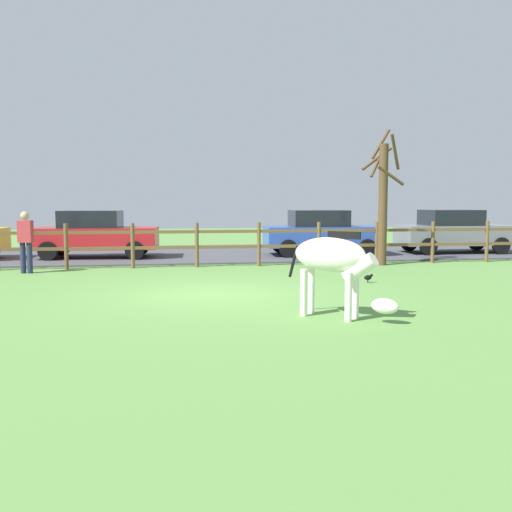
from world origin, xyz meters
name	(u,v)px	position (x,y,z in m)	size (l,w,h in m)	color
ground_plane	(214,294)	(0.00, 0.00, 0.00)	(60.00, 60.00, 0.00)	#5B8C42
parking_asphalt	(192,253)	(0.00, 9.30, 0.03)	(28.00, 7.40, 0.05)	#47474C
paddock_fence	(197,242)	(-0.06, 5.00, 0.73)	(21.99, 0.11, 1.29)	brown
bare_tree	(383,198)	(5.46, 4.68, 2.01)	(1.06, 1.08, 4.07)	#513A23
zebra	(334,261)	(1.71, -2.72, 0.93)	(1.55, 1.46, 1.41)	white
crow_on_grass	(368,277)	(3.72, 1.12, 0.13)	(0.21, 0.10, 0.20)	black
parked_car_red	(95,234)	(-3.26, 7.93, 0.84)	(4.11, 2.11, 1.56)	red
parked_car_blue	(321,232)	(4.42, 7.69, 0.84)	(4.07, 2.03, 1.56)	#2D4CAD
parked_car_grey	(453,231)	(9.40, 7.80, 0.84)	(4.05, 1.97, 1.56)	slate
visitor_near_fence	(26,239)	(-4.61, 4.28, 0.91)	(0.39, 0.28, 1.64)	#232847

